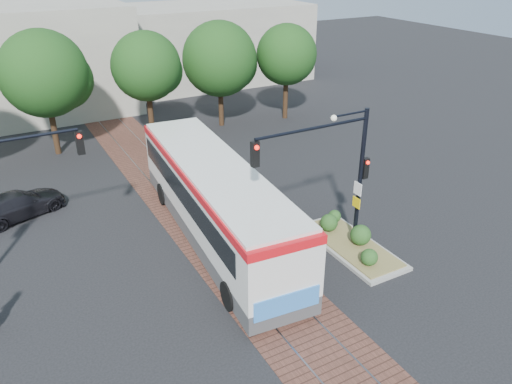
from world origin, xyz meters
The scene contains 8 objects.
ground centered at (0.00, 0.00, 0.00)m, with size 120.00×120.00×0.00m, color black.
trackbed centered at (0.00, 4.00, 0.01)m, with size 3.60×40.00×0.02m.
tree_row centered at (1.21, 16.42, 4.85)m, with size 26.40×5.60×7.67m.
warehouses centered at (-0.53, 28.75, 3.81)m, with size 40.00×13.00×8.00m.
city_bus centered at (0.03, 2.67, 2.00)m, with size 3.87×13.62×3.59m.
traffic_island centered at (4.82, -0.90, 0.33)m, with size 2.20×5.20×1.13m.
signal_pole_main centered at (3.86, -0.81, 4.16)m, with size 5.49×0.46×6.00m.
parked_car centered at (-7.57, 9.09, 0.65)m, with size 1.83×4.50×1.30m, color black.
Camera 1 is at (-7.82, -15.16, 11.90)m, focal length 35.00 mm.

